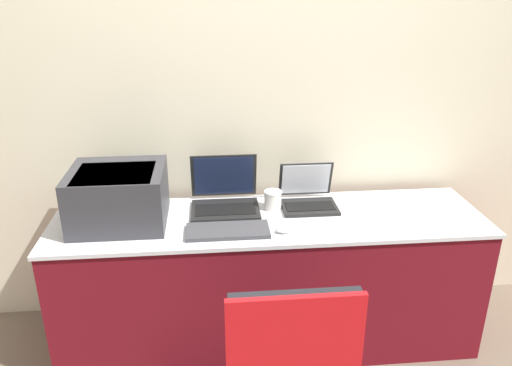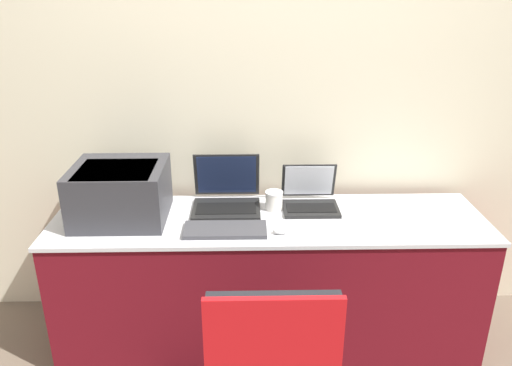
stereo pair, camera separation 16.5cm
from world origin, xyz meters
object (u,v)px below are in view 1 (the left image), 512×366
(printer, at_px, (118,195))
(external_keyboard, at_px, (228,231))
(laptop_left, at_px, (225,197))
(laptop_right, at_px, (308,197))
(coffee_cup, at_px, (273,200))
(mouse, at_px, (283,230))
(chair, at_px, (288,360))

(printer, distance_m, external_keyboard, 0.56)
(laptop_left, relative_size, laptop_right, 1.22)
(laptop_left, height_order, coffee_cup, laptop_left)
(mouse, bearing_deg, laptop_right, 59.59)
(external_keyboard, bearing_deg, laptop_right, 32.12)
(laptop_right, distance_m, coffee_cup, 0.19)
(laptop_left, relative_size, mouse, 5.08)
(external_keyboard, bearing_deg, chair, -74.94)
(external_keyboard, relative_size, chair, 0.42)
(mouse, bearing_deg, coffee_cup, 92.98)
(laptop_left, distance_m, external_keyboard, 0.29)
(printer, bearing_deg, coffee_cup, 6.24)
(coffee_cup, xyz_separation_m, mouse, (0.01, -0.27, -0.04))
(external_keyboard, bearing_deg, printer, 162.69)
(laptop_right, height_order, coffee_cup, laptop_right)
(external_keyboard, distance_m, mouse, 0.26)
(printer, bearing_deg, mouse, -13.61)
(laptop_right, relative_size, external_keyboard, 0.73)
(printer, height_order, laptop_left, printer)
(laptop_left, xyz_separation_m, coffee_cup, (0.25, -0.04, -0.01))
(printer, xyz_separation_m, mouse, (0.78, -0.19, -0.13))
(coffee_cup, height_order, chair, chair)
(printer, relative_size, coffee_cup, 4.55)
(laptop_left, height_order, laptop_right, laptop_left)
(printer, bearing_deg, chair, -50.40)
(laptop_left, bearing_deg, chair, -79.10)
(printer, bearing_deg, external_keyboard, -17.31)
(printer, xyz_separation_m, laptop_right, (0.96, 0.11, -0.10))
(chair, bearing_deg, external_keyboard, 105.06)
(external_keyboard, xyz_separation_m, chair, (0.19, -0.69, -0.17))
(laptop_left, bearing_deg, mouse, -50.13)
(chair, bearing_deg, laptop_left, 100.90)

